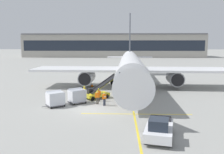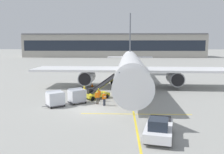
{
  "view_description": "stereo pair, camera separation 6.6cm",
  "coord_description": "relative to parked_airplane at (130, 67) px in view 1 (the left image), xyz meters",
  "views": [
    {
      "loc": [
        3.6,
        -26.33,
        7.55
      ],
      "look_at": [
        2.44,
        6.73,
        2.92
      ],
      "focal_mm": 38.26,
      "sensor_mm": 36.0,
      "label": 1
    },
    {
      "loc": [
        3.66,
        -26.33,
        7.55
      ],
      "look_at": [
        2.44,
        6.73,
        2.92
      ],
      "focal_mm": 38.26,
      "sensor_mm": 36.0,
      "label": 2
    }
  ],
  "objects": [
    {
      "name": "pushback_tug",
      "position": [
        1.36,
        -22.93,
        -2.79
      ],
      "size": [
        3.03,
        4.76,
        1.83
      ],
      "color": "silver",
      "rests_on": "ground"
    },
    {
      "name": "belt_loader",
      "position": [
        -4.83,
        -8.81,
        -2.72
      ],
      "size": [
        4.8,
        4.29,
        3.23
      ],
      "color": "gold",
      "rests_on": "ground"
    },
    {
      "name": "safety_cone_engine_keepout",
      "position": [
        -5.28,
        0.12,
        -3.23
      ],
      "size": [
        0.7,
        0.7,
        0.79
      ],
      "color": "black",
      "rests_on": "ground"
    },
    {
      "name": "baggage_cart_lead",
      "position": [
        -7.28,
        -11.82,
        -2.61
      ],
      "size": [
        2.67,
        2.48,
        1.91
      ],
      "color": "#515156",
      "rests_on": "ground"
    },
    {
      "name": "ground_crew_wingwalker",
      "position": [
        -4.59,
        -10.72,
        -2.61
      ],
      "size": [
        0.54,
        0.36,
        1.74
      ],
      "color": "#514C42",
      "rests_on": "ground"
    },
    {
      "name": "ground_crew_by_loader",
      "position": [
        -4.62,
        -12.18,
        -2.61
      ],
      "size": [
        0.57,
        0.28,
        1.74
      ],
      "color": "#514C42",
      "rests_on": "ground"
    },
    {
      "name": "apron_guidance_line_lead_in",
      "position": [
        -0.26,
        -0.79,
        -3.61
      ],
      "size": [
        0.2,
        110.0,
        0.01
      ],
      "color": "yellow",
      "rests_on": "ground"
    },
    {
      "name": "ground_crew_marshaller",
      "position": [
        -6.74,
        -9.07,
        -2.61
      ],
      "size": [
        0.39,
        0.51,
        1.74
      ],
      "color": "#333847",
      "rests_on": "ground"
    },
    {
      "name": "apron_guidance_line_stop_bar",
      "position": [
        -0.02,
        -16.3,
        -3.61
      ],
      "size": [
        12.0,
        0.2,
        0.01
      ],
      "color": "yellow",
      "rests_on": "ground"
    },
    {
      "name": "parked_airplane",
      "position": [
        0.0,
        0.0,
        0.0
      ],
      "size": [
        33.86,
        44.01,
        14.62
      ],
      "color": "white",
      "rests_on": "ground"
    },
    {
      "name": "terminal_building",
      "position": [
        -5.68,
        99.15,
        2.88
      ],
      "size": [
        101.05,
        22.34,
        13.1
      ],
      "color": "#A8A399",
      "rests_on": "ground"
    },
    {
      "name": "ground_crew_by_carts",
      "position": [
        -3.71,
        -12.87,
        -2.61
      ],
      "size": [
        0.49,
        0.41,
        1.74
      ],
      "color": "#333847",
      "rests_on": "ground"
    },
    {
      "name": "ground_plane",
      "position": [
        -5.36,
        -15.03,
        -3.61
      ],
      "size": [
        600.0,
        600.0,
        0.0
      ],
      "primitive_type": "plane",
      "color": "gray"
    },
    {
      "name": "safety_cone_wingtip",
      "position": [
        -6.73,
        -0.06,
        -3.27
      ],
      "size": [
        0.63,
        0.63,
        0.71
      ],
      "color": "black",
      "rests_on": "ground"
    },
    {
      "name": "baggage_cart_second",
      "position": [
        -9.61,
        -13.46,
        -2.61
      ],
      "size": [
        2.67,
        2.48,
        1.91
      ],
      "color": "#515156",
      "rests_on": "ground"
    }
  ]
}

